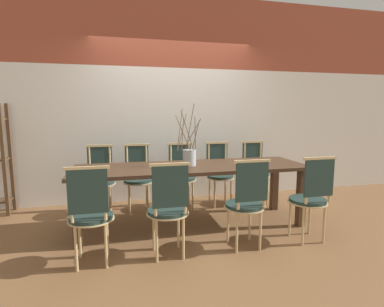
% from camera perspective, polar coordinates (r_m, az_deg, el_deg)
% --- Properties ---
extents(ground_plane, '(16.00, 16.00, 0.00)m').
position_cam_1_polar(ground_plane, '(3.86, 0.00, -13.49)').
color(ground_plane, brown).
extents(wall_rear, '(12.00, 0.06, 3.20)m').
position_cam_1_polar(wall_rear, '(4.84, -3.56, 10.19)').
color(wall_rear, silver).
rests_on(wall_rear, ground_plane).
extents(dining_table, '(2.81, 0.87, 0.76)m').
position_cam_1_polar(dining_table, '(3.67, 0.00, -3.76)').
color(dining_table, '#422B1C').
rests_on(dining_table, ground_plane).
extents(chair_near_leftend, '(0.42, 0.42, 0.95)m').
position_cam_1_polar(chair_near_leftend, '(2.90, -18.79, -10.51)').
color(chair_near_leftend, '#233833').
rests_on(chair_near_leftend, ground_plane).
extents(chair_near_left, '(0.42, 0.42, 0.95)m').
position_cam_1_polar(chair_near_left, '(2.92, -4.49, -9.99)').
color(chair_near_left, '#233833').
rests_on(chair_near_left, ground_plane).
extents(chair_near_center, '(0.42, 0.42, 0.95)m').
position_cam_1_polar(chair_near_center, '(3.14, 10.31, -8.81)').
color(chair_near_center, '#233833').
rests_on(chair_near_center, ground_plane).
extents(chair_near_right, '(0.42, 0.42, 0.95)m').
position_cam_1_polar(chair_near_right, '(3.50, 21.68, -7.50)').
color(chair_near_right, '#233833').
rests_on(chair_near_right, ground_plane).
extents(chair_far_leftend, '(0.42, 0.42, 0.95)m').
position_cam_1_polar(chair_far_leftend, '(4.34, -17.12, -4.33)').
color(chair_far_leftend, '#233833').
rests_on(chair_far_leftend, ground_plane).
extents(chair_far_left, '(0.42, 0.42, 0.95)m').
position_cam_1_polar(chair_far_left, '(4.34, -10.31, -4.11)').
color(chair_far_left, '#233833').
rests_on(chair_far_left, ground_plane).
extents(chair_far_center, '(0.42, 0.42, 0.95)m').
position_cam_1_polar(chair_far_center, '(4.42, -2.02, -3.77)').
color(chair_far_center, '#233833').
rests_on(chair_far_center, ground_plane).
extents(chair_far_right, '(0.42, 0.42, 0.95)m').
position_cam_1_polar(chair_far_right, '(4.57, 5.22, -3.41)').
color(chair_far_right, '#233833').
rests_on(chair_far_right, ground_plane).
extents(chair_far_rightend, '(0.42, 0.42, 0.95)m').
position_cam_1_polar(chair_far_rightend, '(4.79, 11.97, -3.03)').
color(chair_far_rightend, '#233833').
rests_on(chair_far_rightend, ground_plane).
extents(vase_centerpiece, '(0.32, 0.33, 0.75)m').
position_cam_1_polar(vase_centerpiece, '(3.64, -0.52, -0.54)').
color(vase_centerpiece, '#B2BCC1').
rests_on(vase_centerpiece, dining_table).
extents(book_stack, '(0.26, 0.19, 0.04)m').
position_cam_1_polar(book_stack, '(3.79, 11.86, -1.77)').
color(book_stack, '#1E6B4C').
rests_on(book_stack, dining_table).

